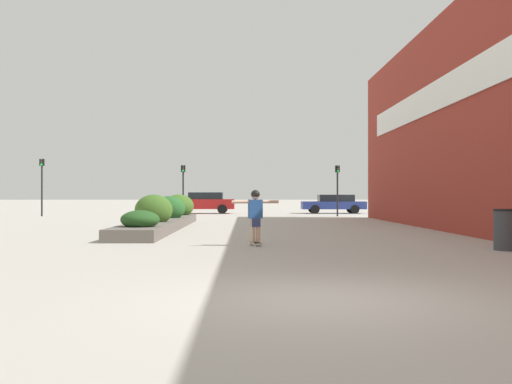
{
  "coord_description": "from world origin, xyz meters",
  "views": [
    {
      "loc": [
        -1.11,
        -7.71,
        1.43
      ],
      "look_at": [
        -0.64,
        18.65,
        1.54
      ],
      "focal_mm": 40.0,
      "sensor_mm": 36.0,
      "label": 1
    }
  ],
  "objects_px": {
    "skateboard": "(255,243)",
    "traffic_light_left": "(183,181)",
    "car_leftmost": "(204,202)",
    "traffic_light_right": "(337,181)",
    "car_center_left": "(446,203)",
    "skateboarder": "(255,210)",
    "trash_bin": "(506,230)",
    "car_center_right": "(334,203)",
    "traffic_light_far_left": "(42,178)"
  },
  "relations": [
    {
      "from": "skateboard",
      "to": "traffic_light_left",
      "type": "bearing_deg",
      "value": 84.33
    },
    {
      "from": "car_leftmost",
      "to": "traffic_light_right",
      "type": "bearing_deg",
      "value": -122.08
    },
    {
      "from": "car_center_left",
      "to": "traffic_light_left",
      "type": "relative_size",
      "value": 1.34
    },
    {
      "from": "skateboard",
      "to": "traffic_light_right",
      "type": "distance_m",
      "value": 22.17
    },
    {
      "from": "skateboarder",
      "to": "traffic_light_right",
      "type": "height_order",
      "value": "traffic_light_right"
    },
    {
      "from": "skateboard",
      "to": "car_leftmost",
      "type": "xyz_separation_m",
      "value": [
        -3.41,
        27.03,
        0.77
      ]
    },
    {
      "from": "skateboarder",
      "to": "trash_bin",
      "type": "relative_size",
      "value": 1.38
    },
    {
      "from": "traffic_light_left",
      "to": "car_leftmost",
      "type": "bearing_deg",
      "value": 78.3
    },
    {
      "from": "car_center_right",
      "to": "trash_bin",
      "type": "bearing_deg",
      "value": 179.96
    },
    {
      "from": "car_leftmost",
      "to": "car_center_right",
      "type": "xyz_separation_m",
      "value": [
        9.82,
        0.11,
        -0.09
      ]
    },
    {
      "from": "trash_bin",
      "to": "traffic_light_left",
      "type": "xyz_separation_m",
      "value": [
        -10.83,
        23.5,
        1.78
      ]
    },
    {
      "from": "car_center_left",
      "to": "traffic_light_left",
      "type": "height_order",
      "value": "traffic_light_left"
    },
    {
      "from": "skateboarder",
      "to": "car_leftmost",
      "type": "bearing_deg",
      "value": 80.14
    },
    {
      "from": "skateboard",
      "to": "traffic_light_far_left",
      "type": "distance_m",
      "value": 25.8
    },
    {
      "from": "trash_bin",
      "to": "traffic_light_far_left",
      "type": "xyz_separation_m",
      "value": [
        -20.06,
        23.18,
        2.01
      ]
    },
    {
      "from": "traffic_light_left",
      "to": "traffic_light_far_left",
      "type": "relative_size",
      "value": 0.9
    },
    {
      "from": "trash_bin",
      "to": "skateboard",
      "type": "bearing_deg",
      "value": 167.33
    },
    {
      "from": "skateboard",
      "to": "car_leftmost",
      "type": "height_order",
      "value": "car_leftmost"
    },
    {
      "from": "trash_bin",
      "to": "skateboarder",
      "type": "bearing_deg",
      "value": 167.33
    },
    {
      "from": "skateboard",
      "to": "traffic_light_far_left",
      "type": "xyz_separation_m",
      "value": [
        -13.67,
        21.74,
        2.47
      ]
    },
    {
      "from": "skateboarder",
      "to": "traffic_light_far_left",
      "type": "distance_m",
      "value": 25.73
    },
    {
      "from": "skateboarder",
      "to": "car_center_left",
      "type": "height_order",
      "value": "skateboarder"
    },
    {
      "from": "skateboard",
      "to": "car_center_left",
      "type": "xyz_separation_m",
      "value": [
        14.7,
        26.44,
        0.7
      ]
    },
    {
      "from": "car_leftmost",
      "to": "car_center_right",
      "type": "relative_size",
      "value": 0.97
    },
    {
      "from": "skateboard",
      "to": "trash_bin",
      "type": "bearing_deg",
      "value": -29.73
    },
    {
      "from": "car_center_right",
      "to": "skateboard",
      "type": "bearing_deg",
      "value": 166.72
    },
    {
      "from": "traffic_light_right",
      "to": "trash_bin",
      "type": "bearing_deg",
      "value": -88.35
    },
    {
      "from": "car_center_right",
      "to": "traffic_light_right",
      "type": "xyz_separation_m",
      "value": [
        -0.68,
        -5.84,
        1.53
      ]
    },
    {
      "from": "trash_bin",
      "to": "traffic_light_left",
      "type": "height_order",
      "value": "traffic_light_left"
    },
    {
      "from": "traffic_light_right",
      "to": "traffic_light_far_left",
      "type": "bearing_deg",
      "value": 178.7
    },
    {
      "from": "skateboarder",
      "to": "traffic_light_far_left",
      "type": "relative_size",
      "value": 0.39
    },
    {
      "from": "skateboard",
      "to": "skateboarder",
      "type": "bearing_deg",
      "value": -17.06
    },
    {
      "from": "trash_bin",
      "to": "traffic_light_right",
      "type": "height_order",
      "value": "traffic_light_right"
    },
    {
      "from": "trash_bin",
      "to": "traffic_light_left",
      "type": "relative_size",
      "value": 0.31
    },
    {
      "from": "skateboard",
      "to": "traffic_light_right",
      "type": "bearing_deg",
      "value": 57.88
    },
    {
      "from": "skateboarder",
      "to": "car_leftmost",
      "type": "xyz_separation_m",
      "value": [
        -3.41,
        27.03,
        -0.14
      ]
    },
    {
      "from": "traffic_light_far_left",
      "to": "trash_bin",
      "type": "bearing_deg",
      "value": -49.13
    },
    {
      "from": "skateboard",
      "to": "traffic_light_right",
      "type": "relative_size",
      "value": 0.19
    },
    {
      "from": "car_leftmost",
      "to": "traffic_light_right",
      "type": "relative_size",
      "value": 1.39
    },
    {
      "from": "traffic_light_right",
      "to": "traffic_light_far_left",
      "type": "xyz_separation_m",
      "value": [
        -19.4,
        0.44,
        0.26
      ]
    },
    {
      "from": "car_leftmost",
      "to": "skateboarder",
      "type": "bearing_deg",
      "value": -172.8
    },
    {
      "from": "car_center_right",
      "to": "traffic_light_far_left",
      "type": "xyz_separation_m",
      "value": [
        -20.08,
        -5.4,
        1.79
      ]
    },
    {
      "from": "skateboard",
      "to": "trash_bin",
      "type": "distance_m",
      "value": 6.56
    },
    {
      "from": "skateboard",
      "to": "car_center_left",
      "type": "height_order",
      "value": "car_center_left"
    },
    {
      "from": "skateboard",
      "to": "traffic_light_right",
      "type": "xyz_separation_m",
      "value": [
        5.73,
        21.3,
        2.21
      ]
    },
    {
      "from": "car_center_left",
      "to": "car_leftmost",
      "type": "bearing_deg",
      "value": 88.12
    },
    {
      "from": "trash_bin",
      "to": "car_center_right",
      "type": "xyz_separation_m",
      "value": [
        0.02,
        28.58,
        0.22
      ]
    },
    {
      "from": "car_center_right",
      "to": "traffic_light_left",
      "type": "xyz_separation_m",
      "value": [
        -10.85,
        -5.08,
        1.56
      ]
    },
    {
      "from": "skateboarder",
      "to": "car_leftmost",
      "type": "distance_m",
      "value": 27.25
    },
    {
      "from": "skateboard",
      "to": "car_center_right",
      "type": "xyz_separation_m",
      "value": [
        6.41,
        27.14,
        0.68
      ]
    }
  ]
}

